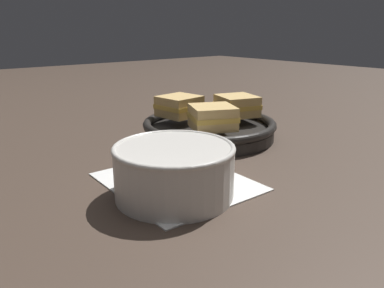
{
  "coord_description": "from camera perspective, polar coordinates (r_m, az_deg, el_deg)",
  "views": [
    {
      "loc": [
        0.46,
        -0.35,
        0.24
      ],
      "look_at": [
        -0.02,
        0.04,
        0.04
      ],
      "focal_mm": 35.0,
      "sensor_mm": 36.0,
      "label": 1
    }
  ],
  "objects": [
    {
      "name": "sandwich_far_left",
      "position": [
        0.87,
        6.86,
        5.83
      ],
      "size": [
        0.11,
        0.1,
        0.05
      ],
      "rotation": [
        0.0,
        0.0,
        9.13
      ],
      "color": "#DBB26B",
      "rests_on": "skillet"
    },
    {
      "name": "sandwich_near_right",
      "position": [
        0.75,
        3.16,
        4.1
      ],
      "size": [
        0.11,
        0.11,
        0.05
      ],
      "rotation": [
        0.0,
        0.0,
        7.41
      ],
      "color": "#DBB26B",
      "rests_on": "skillet"
    },
    {
      "name": "ground_plane",
      "position": [
        0.63,
        -1.92,
        -4.81
      ],
      "size": [
        4.0,
        4.0,
        0.0
      ],
      "primitive_type": "plane",
      "color": "#47382D"
    },
    {
      "name": "soup_bowl",
      "position": [
        0.54,
        -2.74,
        -3.64
      ],
      "size": [
        0.18,
        0.18,
        0.08
      ],
      "color": "silver",
      "rests_on": "ground_plane"
    },
    {
      "name": "sandwich_near_left",
      "position": [
        0.86,
        -1.95,
        5.81
      ],
      "size": [
        0.09,
        0.1,
        0.05
      ],
      "rotation": [
        0.0,
        0.0,
        4.84
      ],
      "color": "#DBB26B",
      "rests_on": "skillet"
    },
    {
      "name": "spoon",
      "position": [
        0.58,
        0.48,
        -6.08
      ],
      "size": [
        0.15,
        0.05,
        0.01
      ],
      "rotation": [
        0.0,
        0.0,
        0.21
      ],
      "color": "#9E9EA3",
      "rests_on": "napkin"
    },
    {
      "name": "napkin",
      "position": [
        0.6,
        -2.34,
        -5.65
      ],
      "size": [
        0.24,
        0.21,
        0.0
      ],
      "color": "white",
      "rests_on": "ground_plane"
    },
    {
      "name": "skillet",
      "position": [
        0.84,
        2.66,
        2.43
      ],
      "size": [
        0.34,
        0.36,
        0.04
      ],
      "color": "black",
      "rests_on": "ground_plane"
    }
  ]
}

